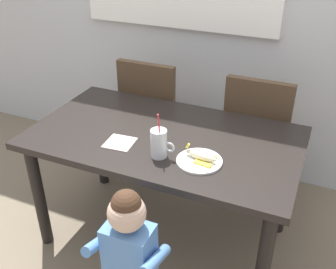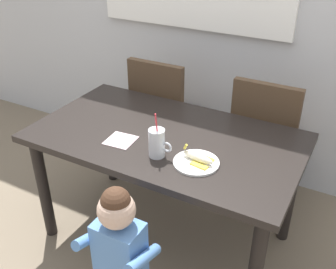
{
  "view_description": "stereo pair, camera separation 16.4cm",
  "coord_description": "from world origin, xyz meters",
  "views": [
    {
      "loc": [
        0.77,
        -1.72,
        1.84
      ],
      "look_at": [
        0.06,
        -0.08,
        0.82
      ],
      "focal_mm": 41.73,
      "sensor_mm": 36.0,
      "label": 1
    },
    {
      "loc": [
        0.92,
        -1.65,
        1.84
      ],
      "look_at": [
        0.06,
        -0.08,
        0.82
      ],
      "focal_mm": 41.73,
      "sensor_mm": 36.0,
      "label": 2
    }
  ],
  "objects": [
    {
      "name": "snack_plate",
      "position": [
        0.27,
        -0.18,
        0.76
      ],
      "size": [
        0.23,
        0.23,
        0.01
      ],
      "primitive_type": "cylinder",
      "color": "white",
      "rests_on": "dining_table"
    },
    {
      "name": "dining_chair_right",
      "position": [
        0.41,
        0.62,
        0.54
      ],
      "size": [
        0.44,
        0.45,
        0.96
      ],
      "rotation": [
        0.0,
        0.0,
        3.14
      ],
      "color": "#4C3826",
      "rests_on": "ground"
    },
    {
      "name": "paper_napkin",
      "position": [
        -0.18,
        -0.18,
        0.76
      ],
      "size": [
        0.16,
        0.16,
        0.0
      ],
      "primitive_type": "cube",
      "rotation": [
        0.0,
        0.0,
        0.08
      ],
      "color": "silver",
      "rests_on": "dining_table"
    },
    {
      "name": "toddler_standing",
      "position": [
        0.1,
        -0.63,
        0.53
      ],
      "size": [
        0.33,
        0.24,
        0.84
      ],
      "color": "#3F4760",
      "rests_on": "ground"
    },
    {
      "name": "peeled_banana",
      "position": [
        0.28,
        -0.17,
        0.79
      ],
      "size": [
        0.17,
        0.12,
        0.07
      ],
      "rotation": [
        0.0,
        0.0,
        -0.15
      ],
      "color": "#F4EAC6",
      "rests_on": "snack_plate"
    },
    {
      "name": "milk_cup",
      "position": [
        0.07,
        -0.21,
        0.82
      ],
      "size": [
        0.13,
        0.08,
        0.25
      ],
      "color": "silver",
      "rests_on": "dining_table"
    },
    {
      "name": "dining_chair_left",
      "position": [
        -0.35,
        0.61,
        0.54
      ],
      "size": [
        0.44,
        0.45,
        0.96
      ],
      "rotation": [
        0.0,
        0.0,
        3.14
      ],
      "color": "#4C3826",
      "rests_on": "ground"
    },
    {
      "name": "dining_table",
      "position": [
        0.0,
        0.0,
        0.65
      ],
      "size": [
        1.5,
        0.85,
        0.76
      ],
      "color": "black",
      "rests_on": "ground"
    },
    {
      "name": "ground_plane",
      "position": [
        0.0,
        0.0,
        0.0
      ],
      "size": [
        24.0,
        24.0,
        0.0
      ],
      "primitive_type": "plane",
      "color": "#7A6B56"
    }
  ]
}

